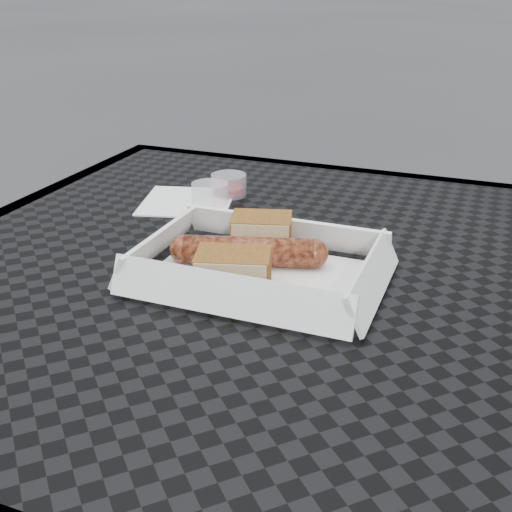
# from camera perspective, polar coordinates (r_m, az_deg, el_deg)

# --- Properties ---
(patio_table) EXTENTS (0.80, 0.80, 0.74)m
(patio_table) POSITION_cam_1_polar(r_m,az_deg,el_deg) (0.73, 1.10, -6.26)
(patio_table) COLOR black
(patio_table) RESTS_ON ground
(food_tray) EXTENTS (0.22, 0.15, 0.00)m
(food_tray) POSITION_cam_1_polar(r_m,az_deg,el_deg) (0.67, 0.31, -1.86)
(food_tray) COLOR white
(food_tray) RESTS_ON patio_table
(bratwurst) EXTENTS (0.16, 0.07, 0.03)m
(bratwurst) POSITION_cam_1_polar(r_m,az_deg,el_deg) (0.68, -0.68, 0.42)
(bratwurst) COLOR brown
(bratwurst) RESTS_ON food_tray
(bread_near) EXTENTS (0.08, 0.06, 0.04)m
(bread_near) POSITION_cam_1_polar(r_m,az_deg,el_deg) (0.71, 0.50, 2.02)
(bread_near) COLOR brown
(bread_near) RESTS_ON food_tray
(bread_far) EXTENTS (0.08, 0.07, 0.04)m
(bread_far) POSITION_cam_1_polar(r_m,az_deg,el_deg) (0.63, -2.04, -1.27)
(bread_far) COLOR brown
(bread_far) RESTS_ON food_tray
(veg_garnish) EXTENTS (0.03, 0.03, 0.00)m
(veg_garnish) POSITION_cam_1_polar(r_m,az_deg,el_deg) (0.61, 3.44, -4.15)
(veg_garnish) COLOR #FE4C0B
(veg_garnish) RESTS_ON food_tray
(napkin) EXTENTS (0.15, 0.15, 0.00)m
(napkin) POSITION_cam_1_polar(r_m,az_deg,el_deg) (0.89, -6.13, 4.83)
(napkin) COLOR white
(napkin) RESTS_ON patio_table
(condiment_cup_sauce) EXTENTS (0.05, 0.05, 0.03)m
(condiment_cup_sauce) POSITION_cam_1_polar(r_m,az_deg,el_deg) (0.91, -2.44, 6.33)
(condiment_cup_sauce) COLOR maroon
(condiment_cup_sauce) RESTS_ON patio_table
(condiment_cup_empty) EXTENTS (0.05, 0.05, 0.03)m
(condiment_cup_empty) POSITION_cam_1_polar(r_m,az_deg,el_deg) (0.87, -4.09, 5.52)
(condiment_cup_empty) COLOR silver
(condiment_cup_empty) RESTS_ON patio_table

